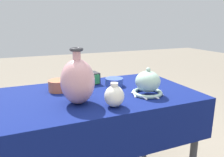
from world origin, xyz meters
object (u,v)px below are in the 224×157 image
at_px(mosaic_tile_box, 87,79).
at_px(pot_squat_terracotta, 59,86).
at_px(vase_dome_bell, 148,84).
at_px(pot_squat_cobalt, 114,82).
at_px(jar_round_ivory, 114,96).
at_px(vase_tall_bulbous, 78,81).

relative_size(mosaic_tile_box, pot_squat_terracotta, 1.32).
distance_m(vase_dome_bell, pot_squat_cobalt, 0.27).
bearing_deg(pot_squat_terracotta, vase_dome_bell, -30.36).
bearing_deg(jar_round_ivory, vase_dome_bell, 20.89).
bearing_deg(mosaic_tile_box, vase_tall_bulbous, -120.69).
height_order(mosaic_tile_box, jar_round_ivory, jar_round_ivory).
bearing_deg(pot_squat_terracotta, mosaic_tile_box, 19.88).
bearing_deg(pot_squat_terracotta, jar_round_ivory, -60.13).
xyz_separation_m(vase_dome_bell, mosaic_tile_box, (-0.27, 0.35, -0.03)).
bearing_deg(pot_squat_cobalt, pot_squat_terracotta, 175.44).
distance_m(vase_dome_bell, pot_squat_terracotta, 0.55).
relative_size(pot_squat_cobalt, jar_round_ivory, 0.96).
bearing_deg(jar_round_ivory, vase_tall_bulbous, 143.17).
bearing_deg(jar_round_ivory, pot_squat_terracotta, 119.87).
height_order(vase_tall_bulbous, mosaic_tile_box, vase_tall_bulbous).
relative_size(vase_tall_bulbous, jar_round_ivory, 2.35).
bearing_deg(mosaic_tile_box, pot_squat_cobalt, -40.28).
relative_size(vase_dome_bell, jar_round_ivory, 1.52).
relative_size(vase_tall_bulbous, pot_squat_cobalt, 2.44).
bearing_deg(pot_squat_cobalt, vase_dome_bell, -66.53).
distance_m(mosaic_tile_box, pot_squat_cobalt, 0.19).
height_order(vase_tall_bulbous, pot_squat_cobalt, vase_tall_bulbous).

